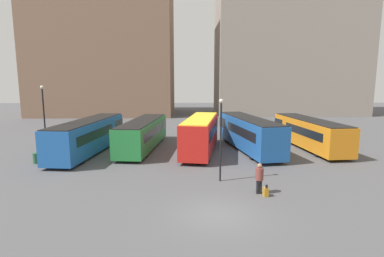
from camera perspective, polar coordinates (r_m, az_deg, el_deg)
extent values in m
plane|color=#4C4C4F|center=(15.66, 4.82, -15.99)|extent=(160.00, 160.00, 0.00)
cube|color=#7F604C|center=(64.79, -16.26, 15.88)|extent=(26.87, 16.27, 29.67)
cube|color=gray|center=(66.67, 18.15, 19.64)|extent=(28.96, 12.86, 38.95)
cube|color=#1E56A3|center=(29.54, -19.10, -1.26)|extent=(3.77, 12.46, 2.74)
cube|color=black|center=(34.09, -15.72, 0.78)|extent=(2.80, 2.50, 1.04)
cube|color=black|center=(28.50, -20.03, -0.97)|extent=(3.36, 8.07, 0.82)
cube|color=black|center=(29.34, -19.24, 1.46)|extent=(3.54, 12.20, 0.08)
cylinder|color=black|center=(33.20, -16.35, -2.10)|extent=(2.53, 1.14, 0.90)
cylinder|color=black|center=(26.43, -22.31, -5.19)|extent=(2.53, 1.14, 0.90)
cube|color=#237A38|center=(29.97, -9.30, -0.96)|extent=(3.69, 11.86, 2.52)
cube|color=black|center=(34.53, -7.38, 0.91)|extent=(2.77, 2.39, 0.96)
cube|color=black|center=(28.92, -9.82, -0.70)|extent=(3.30, 7.69, 0.76)
cube|color=black|center=(29.78, -9.36, 1.51)|extent=(3.46, 11.61, 0.08)
cylinder|color=black|center=(33.62, -7.75, -1.67)|extent=(2.51, 1.15, 0.91)
cylinder|color=black|center=(26.76, -11.13, -4.50)|extent=(2.51, 1.15, 0.91)
cube|color=red|center=(28.04, 1.66, -1.03)|extent=(4.10, 10.42, 2.91)
cube|color=black|center=(32.07, 2.59, 0.88)|extent=(2.75, 2.26, 1.11)
cube|color=black|center=(27.08, 1.43, -0.60)|extent=(3.52, 6.82, 0.87)
cube|color=yellow|center=(27.82, 1.68, 2.00)|extent=(3.87, 10.19, 0.08)
cylinder|color=black|center=(31.33, 2.37, -2.24)|extent=(2.48, 1.43, 1.06)
cylinder|color=black|center=(25.23, 0.76, -4.98)|extent=(2.48, 1.43, 1.06)
cube|color=#1E56A3|center=(29.62, 10.68, -0.78)|extent=(4.35, 12.33, 2.79)
cube|color=black|center=(34.20, 7.77, 1.17)|extent=(2.82, 2.59, 1.06)
cube|color=black|center=(28.57, 11.46, -0.45)|extent=(3.69, 8.03, 0.84)
cube|color=black|center=(29.42, 10.76, 1.97)|extent=(4.12, 12.06, 0.08)
cylinder|color=black|center=(33.30, 8.35, -1.68)|extent=(2.49, 1.40, 1.04)
cylinder|color=black|center=(26.45, 13.47, -4.60)|extent=(2.49, 1.40, 1.04)
cube|color=orange|center=(32.19, 21.42, -0.72)|extent=(3.60, 11.87, 2.55)
cube|color=black|center=(36.41, 17.99, 1.02)|extent=(2.76, 2.37, 0.97)
cube|color=black|center=(31.23, 22.34, -0.46)|extent=(3.24, 7.68, 0.77)
cube|color=black|center=(32.01, 21.55, 1.61)|extent=(3.37, 11.62, 0.08)
cylinder|color=black|center=(35.57, 18.65, -1.44)|extent=(2.51, 1.19, 0.97)
cylinder|color=black|center=(29.28, 24.56, -3.93)|extent=(2.51, 1.19, 0.97)
cylinder|color=black|center=(18.48, 12.37, -10.79)|extent=(0.18, 0.18, 0.84)
cylinder|color=black|center=(18.54, 12.92, -10.75)|extent=(0.18, 0.18, 0.84)
cylinder|color=brown|center=(18.26, 12.73, -8.44)|extent=(0.52, 0.52, 0.73)
sphere|color=#9E7051|center=(18.12, 12.78, -6.92)|extent=(0.27, 0.27, 0.27)
cube|color=#B27A1E|center=(18.25, 13.84, -11.65)|extent=(0.28, 0.39, 0.51)
cube|color=black|center=(18.01, 14.02, -10.68)|extent=(0.14, 0.04, 0.23)
cylinder|color=black|center=(27.62, -26.23, 0.58)|extent=(0.12, 0.12, 6.05)
sphere|color=beige|center=(27.39, -26.68, 7.03)|extent=(0.28, 0.28, 0.28)
cylinder|color=black|center=(19.78, 5.47, -2.65)|extent=(0.12, 0.12, 5.27)
sphere|color=beige|center=(19.42, 5.59, 5.23)|extent=(0.28, 0.28, 0.28)
cylinder|color=#285633|center=(27.59, -27.54, -5.02)|extent=(0.52, 0.52, 0.85)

